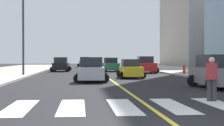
% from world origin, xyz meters
% --- Properties ---
extents(crosswalk_paint, '(13.50, 4.00, 0.01)m').
position_xyz_m(crosswalk_paint, '(0.00, 4.00, 0.01)').
color(crosswalk_paint, silver).
rests_on(crosswalk_paint, ground).
extents(lane_divider_paint, '(0.16, 80.00, 0.01)m').
position_xyz_m(lane_divider_paint, '(0.00, 40.00, 0.01)').
color(lane_divider_paint, yellow).
rests_on(lane_divider_paint, ground).
extents(parking_garage_concrete, '(18.00, 24.00, 26.80)m').
position_xyz_m(parking_garage_concrete, '(28.06, 68.26, 13.40)').
color(parking_garage_concrete, '#B2ADA3').
rests_on(parking_garage_concrete, ground).
extents(car_black_nearest, '(2.72, 4.29, 1.89)m').
position_xyz_m(car_black_nearest, '(-5.02, 36.60, 0.89)').
color(car_black_nearest, black).
rests_on(car_black_nearest, ground).
extents(car_gray_second, '(2.81, 4.39, 1.93)m').
position_xyz_m(car_gray_second, '(5.48, 10.73, 0.90)').
color(car_gray_second, slate).
rests_on(car_gray_second, ground).
extents(car_green_third, '(2.66, 4.19, 1.85)m').
position_xyz_m(car_green_third, '(1.60, 35.95, 0.86)').
color(car_green_third, '#236B42').
rests_on(car_green_third, ground).
extents(car_silver_fourth, '(2.64, 4.11, 1.80)m').
position_xyz_m(car_silver_fourth, '(-1.60, 16.50, 0.84)').
color(car_silver_fourth, '#B7B7BC').
rests_on(car_silver_fourth, ground).
extents(car_blue_fifth, '(2.91, 4.62, 2.05)m').
position_xyz_m(car_blue_fifth, '(-1.65, 57.25, 0.96)').
color(car_blue_fifth, '#2D479E').
rests_on(car_blue_fifth, ground).
extents(car_yellow_sixth, '(2.34, 3.72, 1.66)m').
position_xyz_m(car_yellow_sixth, '(1.99, 21.04, 0.77)').
color(car_yellow_sixth, gold).
rests_on(car_yellow_sixth, ground).
extents(car_red_seventh, '(2.90, 4.52, 1.98)m').
position_xyz_m(car_red_seventh, '(5.30, 31.11, 0.93)').
color(car_red_seventh, red).
rests_on(car_red_seventh, ground).
extents(pedestrian_crossing, '(0.44, 0.44, 1.76)m').
position_xyz_m(pedestrian_crossing, '(2.79, 5.05, 0.97)').
color(pedestrian_crossing, '#38383D').
rests_on(pedestrian_crossing, ground).
extents(fire_hydrant, '(0.26, 0.26, 0.89)m').
position_xyz_m(fire_hydrant, '(8.25, 25.52, 0.58)').
color(fire_hydrant, red).
rests_on(fire_hydrant, sidewalk_kerb_east).
extents(street_lamp, '(0.44, 0.44, 8.11)m').
position_xyz_m(street_lamp, '(-7.91, 24.79, 4.89)').
color(street_lamp, '#38383D').
rests_on(street_lamp, sidewalk_kerb_west).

